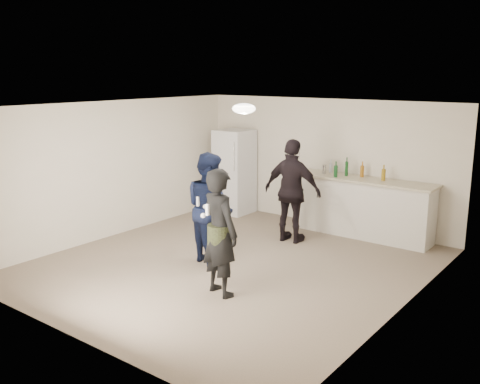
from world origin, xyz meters
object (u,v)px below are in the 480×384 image
Objects in this scene: man at (210,208)px; spectator at (292,191)px; counter at (362,208)px; woman at (220,232)px; fridge at (234,172)px; shaker at (324,169)px.

man is 0.96× the size of spectator.
spectator reaches higher than counter.
woman is at bearing 95.92° from spectator.
spectator is at bearing -128.29° from counter.
woman is at bearing -54.77° from fridge.
spectator is (0.50, 1.68, 0.04)m from man.
man is at bearing -30.24° from woman.
fridge is (-2.94, -0.07, 0.38)m from counter.
shaker is 1.11m from spectator.
man reaches higher than shaker.
woman is (0.95, -0.91, -0.01)m from man.
man is (-1.35, -2.76, 0.37)m from counter.
fridge is 3.12m from man.
fridge is 10.59× the size of shaker.
fridge is 1.02× the size of woman.
shaker is 3.71m from woman.
spectator is at bearing -25.76° from fridge.
fridge is at bearing -41.22° from woman.
fridge is at bearing -38.09° from man.
shaker reaches higher than counter.
counter is 1.44× the size of fridge.
counter is 3.71m from woman.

